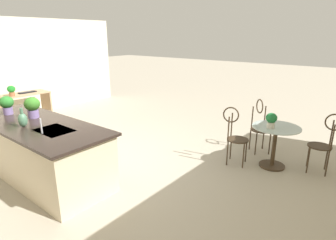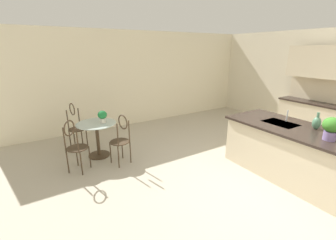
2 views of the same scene
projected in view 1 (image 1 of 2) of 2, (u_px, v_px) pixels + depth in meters
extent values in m
plane|color=#B2A893|center=(96.00, 163.00, 5.06)|extent=(40.00, 40.00, 0.00)
cube|color=beige|center=(39.00, 151.00, 4.47)|extent=(2.70, 0.96, 0.88)
cube|color=#2D231E|center=(35.00, 124.00, 4.33)|extent=(2.80, 1.06, 0.04)
cube|color=#B2B5BA|center=(54.00, 131.00, 4.01)|extent=(0.56, 0.40, 0.03)
cylinder|color=#3D2D1E|center=(272.00, 165.00, 4.93)|extent=(0.44, 0.44, 0.03)
cylinder|color=#3D2D1E|center=(274.00, 146.00, 4.82)|extent=(0.07, 0.07, 0.69)
cylinder|color=#B2C6C1|center=(276.00, 127.00, 4.72)|extent=(0.80, 0.80, 0.01)
cylinder|color=#3D2D1E|center=(308.00, 161.00, 4.63)|extent=(0.03, 0.03, 0.45)
cylinder|color=#3D2D1E|center=(308.00, 154.00, 4.87)|extent=(0.03, 0.03, 0.45)
cylinder|color=#3D2D1E|center=(327.00, 164.00, 4.51)|extent=(0.03, 0.03, 0.45)
cylinder|color=#3D2D1E|center=(326.00, 157.00, 4.75)|extent=(0.03, 0.03, 0.45)
cylinder|color=#3D2D1E|center=(320.00, 146.00, 4.62)|extent=(0.45, 0.45, 0.02)
cylinder|color=#3D2D1E|center=(333.00, 138.00, 4.38)|extent=(0.03, 0.03, 0.45)
cylinder|color=#3D2D1E|center=(332.00, 133.00, 4.60)|extent=(0.03, 0.03, 0.45)
torus|color=#3D2D1E|center=(335.00, 122.00, 4.43)|extent=(0.28, 0.08, 0.28)
cylinder|color=#3D2D1E|center=(246.00, 150.00, 5.04)|extent=(0.03, 0.03, 0.45)
cylinder|color=#3D2D1E|center=(243.00, 156.00, 4.80)|extent=(0.03, 0.03, 0.45)
cylinder|color=#3D2D1E|center=(231.00, 148.00, 5.16)|extent=(0.03, 0.03, 0.45)
cylinder|color=#3D2D1E|center=(227.00, 153.00, 4.91)|extent=(0.03, 0.03, 0.45)
cylinder|color=#3D2D1E|center=(238.00, 140.00, 4.91)|extent=(0.46, 0.46, 0.02)
cylinder|color=#3D2D1E|center=(232.00, 125.00, 5.02)|extent=(0.03, 0.03, 0.45)
cylinder|color=#3D2D1E|center=(228.00, 129.00, 4.79)|extent=(0.03, 0.03, 0.45)
torus|color=#3D2D1E|center=(231.00, 115.00, 4.84)|extent=(0.28, 0.09, 0.28)
cylinder|color=#3D2D1E|center=(270.00, 144.00, 5.36)|extent=(0.03, 0.03, 0.45)
cylinder|color=#3D2D1E|center=(256.00, 144.00, 5.33)|extent=(0.03, 0.03, 0.45)
cylinder|color=#3D2D1E|center=(263.00, 138.00, 5.62)|extent=(0.03, 0.03, 0.45)
cylinder|color=#3D2D1E|center=(250.00, 139.00, 5.59)|extent=(0.03, 0.03, 0.45)
cylinder|color=#3D2D1E|center=(261.00, 130.00, 5.41)|extent=(0.54, 0.54, 0.02)
cylinder|color=#3D2D1E|center=(265.00, 117.00, 5.50)|extent=(0.03, 0.03, 0.45)
cylinder|color=#3D2D1E|center=(252.00, 117.00, 5.47)|extent=(0.03, 0.03, 0.45)
torus|color=#3D2D1E|center=(260.00, 106.00, 5.42)|extent=(0.22, 0.22, 0.28)
cylinder|color=#B2B5BA|center=(41.00, 126.00, 3.83)|extent=(0.02, 0.02, 0.22)
cube|color=tan|center=(47.00, 103.00, 7.94)|extent=(0.54, 0.04, 0.71)
cube|color=tan|center=(3.00, 112.00, 7.08)|extent=(0.54, 0.04, 0.71)
cube|color=tan|center=(24.00, 94.00, 7.40)|extent=(0.60, 1.20, 0.03)
cube|color=black|center=(27.00, 92.00, 7.48)|extent=(0.16, 0.44, 0.02)
cube|color=#333335|center=(27.00, 92.00, 7.47)|extent=(0.13, 0.40, 0.01)
cylinder|color=beige|center=(271.00, 125.00, 4.64)|extent=(0.13, 0.13, 0.10)
ellipsoid|color=#1F7338|center=(271.00, 118.00, 4.60)|extent=(0.18, 0.18, 0.17)
cylinder|color=#7A669E|center=(33.00, 114.00, 4.59)|extent=(0.17, 0.17, 0.13)
ellipsoid|color=#367524|center=(32.00, 104.00, 4.54)|extent=(0.25, 0.25, 0.22)
cylinder|color=#7A669E|center=(8.00, 111.00, 4.79)|extent=(0.15, 0.15, 0.12)
ellipsoid|color=#2A752A|center=(6.00, 102.00, 4.74)|extent=(0.23, 0.23, 0.21)
cylinder|color=#9E603D|center=(12.00, 94.00, 7.05)|extent=(0.13, 0.13, 0.10)
ellipsoid|color=#1D7A23|center=(11.00, 89.00, 7.01)|extent=(0.19, 0.19, 0.17)
ellipsoid|color=#4C7A5B|center=(23.00, 120.00, 4.12)|extent=(0.13, 0.13, 0.21)
cylinder|color=#4C7A5B|center=(21.00, 111.00, 4.08)|extent=(0.04, 0.04, 0.08)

